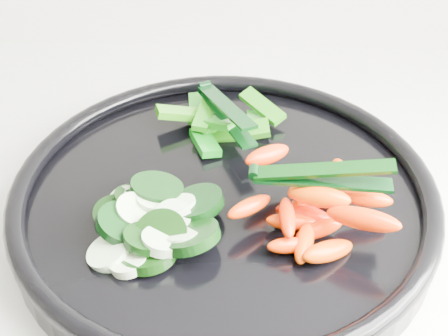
{
  "coord_description": "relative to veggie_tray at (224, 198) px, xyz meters",
  "views": [
    {
      "loc": [
        0.46,
        1.26,
        1.32
      ],
      "look_at": [
        0.45,
        1.68,
        0.99
      ],
      "focal_mm": 50.0,
      "sensor_mm": 36.0,
      "label": 1
    }
  ],
  "objects": [
    {
      "name": "veggie_tray",
      "position": [
        0.0,
        0.0,
        0.0
      ],
      "size": [
        0.5,
        0.5,
        0.04
      ],
      "color": "black",
      "rests_on": "counter"
    },
    {
      "name": "cucumber_pile",
      "position": [
        -0.06,
        -0.04,
        0.01
      ],
      "size": [
        0.12,
        0.13,
        0.04
      ],
      "color": "black",
      "rests_on": "veggie_tray"
    },
    {
      "name": "carrot_pile",
      "position": [
        0.08,
        -0.03,
        0.02
      ],
      "size": [
        0.14,
        0.14,
        0.06
      ],
      "color": "#F11700",
      "rests_on": "veggie_tray"
    },
    {
      "name": "pepper_pile",
      "position": [
        -0.01,
        0.1,
        0.01
      ],
      "size": [
        0.13,
        0.11,
        0.03
      ],
      "color": "#0A6D0A",
      "rests_on": "veggie_tray"
    },
    {
      "name": "tong_carrot",
      "position": [
        0.08,
        -0.03,
        0.05
      ],
      "size": [
        0.11,
        0.02,
        0.02
      ],
      "color": "black",
      "rests_on": "carrot_pile"
    },
    {
      "name": "tong_pepper",
      "position": [
        -0.0,
        0.1,
        0.03
      ],
      "size": [
        0.06,
        0.11,
        0.02
      ],
      "color": "black",
      "rests_on": "pepper_pile"
    }
  ]
}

